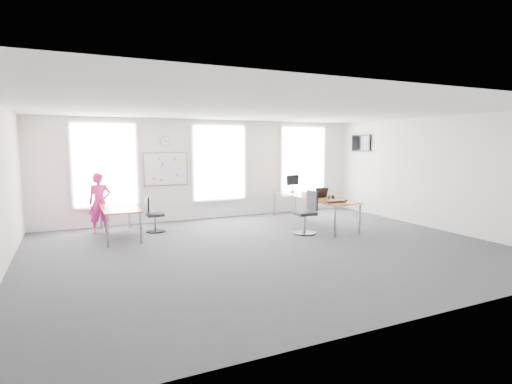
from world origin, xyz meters
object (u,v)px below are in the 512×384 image
person (100,203)px  monitor (293,182)px  chair_left (153,216)px  desk_right (313,198)px  keyboard (336,202)px  headphones (331,197)px  desk_left (119,209)px  chair_right (307,215)px

person → monitor: bearing=-8.2°
chair_left → desk_right: bearing=-101.1°
keyboard → person: bearing=168.3°
keyboard → headphones: bearing=80.3°
monitor → desk_left: bearing=174.5°
desk_right → person: 5.73m
desk_right → chair_right: size_ratio=3.01×
keyboard → monitor: (0.12, 2.36, 0.31)m
chair_right → person: size_ratio=0.71×
chair_left → keyboard: bearing=-116.6°
chair_left → keyboard: 4.72m
person → keyboard: bearing=-31.3°
headphones → chair_right: bearing=-169.2°
desk_left → monitor: monitor is taller
person → headphones: (5.67, -2.12, 0.08)m
desk_right → person: size_ratio=2.13×
chair_left → person: bearing=67.1°
person → monitor: size_ratio=2.92×
desk_left → headphones: headphones is taller
desk_right → headphones: (0.12, -0.69, 0.10)m
desk_left → desk_right: bearing=-7.8°
chair_left → headphones: 4.73m
chair_right → monitor: 2.31m
desk_right → chair_left: chair_left is taller
desk_left → headphones: 5.47m
chair_left → monitor: bearing=-86.5°
desk_left → chair_right: size_ratio=1.90×
chair_left → keyboard: size_ratio=1.93×
chair_right → chair_left: bearing=-115.9°
keyboard → monitor: monitor is taller
chair_right → keyboard: 0.80m
chair_right → desk_left: bearing=-109.0°
desk_right → desk_left: (-5.16, 0.71, -0.05)m
desk_right → monitor: (-0.01, 1.11, 0.37)m
headphones → monitor: 1.82m
keyboard → headphones: (0.26, 0.57, 0.03)m
desk_right → keyboard: keyboard is taller
desk_left → keyboard: 5.40m
desk_right → monitor: monitor is taller
person → headphones: size_ratio=8.91×
chair_left → person: size_ratio=0.60×
keyboard → headphones: headphones is taller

